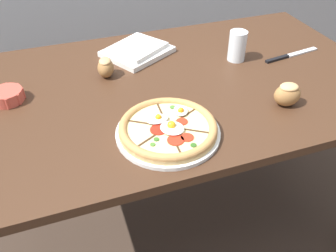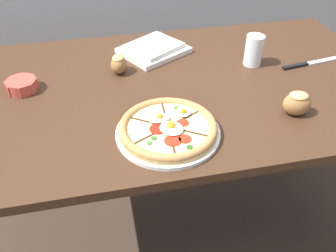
# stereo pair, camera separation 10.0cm
# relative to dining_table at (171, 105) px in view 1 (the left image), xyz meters

# --- Properties ---
(ground_plane) EXTENTS (12.00, 12.00, 0.00)m
(ground_plane) POSITION_rel_dining_table_xyz_m (0.00, 0.00, -0.68)
(ground_plane) COLOR #3D2D23
(dining_table) EXTENTS (1.53, 0.89, 0.77)m
(dining_table) POSITION_rel_dining_table_xyz_m (0.00, 0.00, 0.00)
(dining_table) COLOR #422819
(dining_table) RESTS_ON ground_plane
(pizza) EXTENTS (0.30, 0.30, 0.05)m
(pizza) POSITION_rel_dining_table_xyz_m (-0.10, -0.26, 0.12)
(pizza) COLOR white
(pizza) RESTS_ON dining_table
(ramekin_bowl) EXTENTS (0.11, 0.11, 0.04)m
(ramekin_bowl) POSITION_rel_dining_table_xyz_m (-0.54, 0.07, 0.12)
(ramekin_bowl) COLOR #C64C3D
(ramekin_bowl) RESTS_ON dining_table
(napkin_folded) EXTENTS (0.31, 0.29, 0.04)m
(napkin_folded) POSITION_rel_dining_table_xyz_m (-0.05, 0.25, 0.11)
(napkin_folded) COLOR silver
(napkin_folded) RESTS_ON dining_table
(bread_piece_near) EXTENTS (0.09, 0.07, 0.08)m
(bread_piece_near) POSITION_rel_dining_table_xyz_m (0.30, -0.25, 0.14)
(bread_piece_near) COLOR #A3703D
(bread_piece_near) RESTS_ON dining_table
(bread_piece_mid) EXTENTS (0.07, 0.09, 0.07)m
(bread_piece_mid) POSITION_rel_dining_table_xyz_m (-0.20, 0.12, 0.13)
(bread_piece_mid) COLOR olive
(bread_piece_mid) RESTS_ON dining_table
(knife_main) EXTENTS (0.25, 0.05, 0.01)m
(knife_main) POSITION_rel_dining_table_xyz_m (0.51, 0.03, 0.10)
(knife_main) COLOR silver
(knife_main) RESTS_ON dining_table
(water_glass) EXTENTS (0.07, 0.07, 0.11)m
(water_glass) POSITION_rel_dining_table_xyz_m (0.29, 0.08, 0.15)
(water_glass) COLOR white
(water_glass) RESTS_ON dining_table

